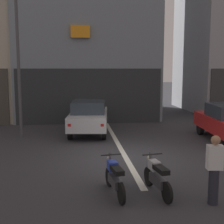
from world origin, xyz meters
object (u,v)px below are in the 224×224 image
(car_silver_crossing_near, at_px, (89,116))
(street_lamp, at_px, (18,47))
(person_by_motorcycles, at_px, (214,169))
(motorcycle_blue_row_leftmost, at_px, (114,177))
(motorcycle_silver_row_left_mid, at_px, (157,177))

(car_silver_crossing_near, height_order, street_lamp, street_lamp)
(car_silver_crossing_near, height_order, person_by_motorcycles, person_by_motorcycles)
(street_lamp, distance_m, motorcycle_blue_row_leftmost, 8.78)
(car_silver_crossing_near, bearing_deg, person_by_motorcycles, -72.75)
(motorcycle_silver_row_left_mid, bearing_deg, person_by_motorcycles, -33.02)
(car_silver_crossing_near, relative_size, motorcycle_silver_row_left_mid, 2.57)
(motorcycle_blue_row_leftmost, height_order, motorcycle_silver_row_left_mid, same)
(street_lamp, relative_size, motorcycle_silver_row_left_mid, 4.14)
(street_lamp, bearing_deg, motorcycle_blue_row_leftmost, -63.68)
(car_silver_crossing_near, distance_m, street_lamp, 4.61)
(car_silver_crossing_near, relative_size, motorcycle_blue_row_leftmost, 2.57)
(street_lamp, bearing_deg, motorcycle_silver_row_left_mid, -57.41)
(motorcycle_silver_row_left_mid, bearing_deg, street_lamp, 122.59)
(motorcycle_silver_row_left_mid, height_order, person_by_motorcycles, person_by_motorcycles)
(motorcycle_blue_row_leftmost, distance_m, person_by_motorcycles, 2.44)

